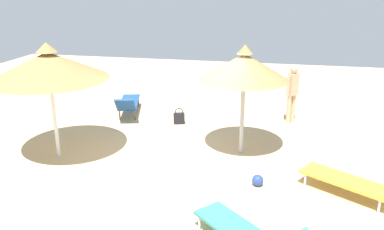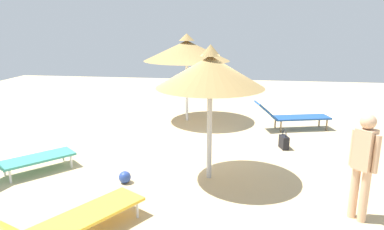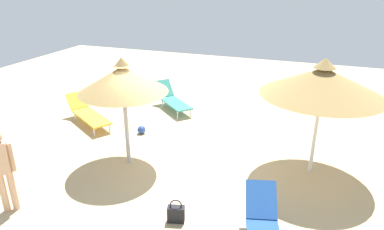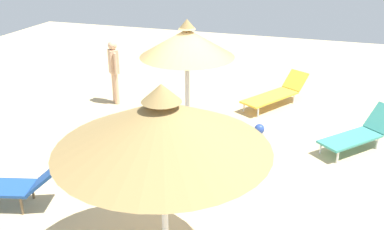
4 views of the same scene
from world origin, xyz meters
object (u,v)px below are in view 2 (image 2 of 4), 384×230
Objects in this scene: lounge_chair_near_left at (291,116)px; parasol_umbrella_far_left at (187,51)px; parasol_umbrella_near_right at (210,72)px; person_standing_edge at (363,161)px; lounge_chair_front at (72,218)px; beach_ball at (125,177)px; lounge_chair_back at (23,158)px; handbag at (284,142)px.

parasol_umbrella_far_left is at bearing 169.40° from lounge_chair_near_left.
parasol_umbrella_near_right is 1.54× the size of person_standing_edge.
lounge_chair_near_left is (3.80, 6.17, 0.08)m from lounge_chair_front.
parasol_umbrella_far_left reaches higher than beach_ball.
parasol_umbrella_far_left reaches higher than lounge_chair_near_left.
lounge_chair_back is 2.20m from beach_ball.
parasol_umbrella_near_right is 1.17× the size of lounge_chair_near_left.
lounge_chair_near_left is at bearing 35.26° from lounge_chair_back.
beach_ball is (0.12, 1.95, -0.23)m from lounge_chair_front.
parasol_umbrella_far_left is 6.78m from person_standing_edge.
parasol_umbrella_near_right is 4.60m from lounge_chair_near_left.
lounge_chair_back is at bearing -119.34° from parasol_umbrella_far_left.
lounge_chair_near_left is (3.20, -0.60, -1.82)m from parasol_umbrella_far_left.
parasol_umbrella_far_left is 5.29m from beach_ball.
handbag is 4.15m from beach_ball.
parasol_umbrella_far_left reaches higher than lounge_chair_front.
parasol_umbrella_near_right is 1.24× the size of lounge_chair_front.
parasol_umbrella_near_right is 3.04m from person_standing_edge.
lounge_chair_near_left reaches higher than beach_ball.
lounge_chair_back is at bearing -144.74° from lounge_chair_near_left.
handbag is at bearing -102.02° from lounge_chair_near_left.
parasol_umbrella_near_right reaches higher than lounge_chair_front.
parasol_umbrella_far_left is 1.21× the size of lounge_chair_near_left.
lounge_chair_near_left is 9.42× the size of beach_ball.
parasol_umbrella_near_right is (1.13, -4.32, -0.08)m from parasol_umbrella_far_left.
beach_ball is at bearing 169.59° from person_standing_edge.
handbag reaches higher than beach_ball.
handbag is 2.04× the size of beach_ball.
parasol_umbrella_near_right is 3.29m from handbag.
parasol_umbrella_near_right is at bearing 54.68° from lounge_chair_front.
person_standing_edge reaches higher than lounge_chair_near_left.
person_standing_edge is 7.19× the size of beach_ball.
lounge_chair_near_left reaches higher than lounge_chair_back.
beach_ball is (-0.48, -4.82, -2.12)m from parasol_umbrella_far_left.
person_standing_edge is at bearing 15.70° from lounge_chair_front.
lounge_chair_near_left reaches higher than handbag.
parasol_umbrella_near_right reaches higher than handbag.
lounge_chair_near_left is at bearing 48.86° from beach_ball.
beach_ball is (-4.13, 0.76, -0.88)m from person_standing_edge.
parasol_umbrella_near_right is 1.49× the size of lounge_chair_back.
beach_ball is at bearing -131.14° from lounge_chair_near_left.
parasol_umbrella_far_left is 11.39× the size of beach_ball.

